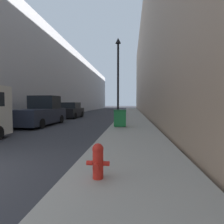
{
  "coord_description": "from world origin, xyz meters",
  "views": [
    {
      "loc": [
        4.6,
        -2.44,
        1.61
      ],
      "look_at": [
        2.16,
        19.42,
        0.49
      ],
      "focal_mm": 28.0,
      "sensor_mm": 36.0,
      "label": 1
    }
  ],
  "objects_px": {
    "pickup_truck": "(40,113)",
    "parked_sedan_near": "(71,111)",
    "fire_hydrant": "(98,160)",
    "trash_bin": "(120,118)",
    "lamppost": "(118,75)"
  },
  "relations": [
    {
      "from": "pickup_truck",
      "to": "parked_sedan_near",
      "type": "distance_m",
      "value": 6.51
    },
    {
      "from": "fire_hydrant",
      "to": "parked_sedan_near",
      "type": "height_order",
      "value": "parked_sedan_near"
    },
    {
      "from": "trash_bin",
      "to": "pickup_truck",
      "type": "distance_m",
      "value": 6.11
    },
    {
      "from": "fire_hydrant",
      "to": "parked_sedan_near",
      "type": "distance_m",
      "value": 16.52
    },
    {
      "from": "pickup_truck",
      "to": "fire_hydrant",
      "type": "bearing_deg",
      "value": -55.86
    },
    {
      "from": "fire_hydrant",
      "to": "pickup_truck",
      "type": "xyz_separation_m",
      "value": [
        -6.01,
        8.87,
        0.37
      ]
    },
    {
      "from": "trash_bin",
      "to": "parked_sedan_near",
      "type": "xyz_separation_m",
      "value": [
        -5.97,
        7.88,
        0.08
      ]
    },
    {
      "from": "fire_hydrant",
      "to": "lamppost",
      "type": "distance_m",
      "value": 10.33
    },
    {
      "from": "pickup_truck",
      "to": "parked_sedan_near",
      "type": "height_order",
      "value": "pickup_truck"
    },
    {
      "from": "lamppost",
      "to": "parked_sedan_near",
      "type": "relative_size",
      "value": 1.54
    },
    {
      "from": "lamppost",
      "to": "fire_hydrant",
      "type": "bearing_deg",
      "value": -87.87
    },
    {
      "from": "fire_hydrant",
      "to": "trash_bin",
      "type": "bearing_deg",
      "value": 90.44
    },
    {
      "from": "fire_hydrant",
      "to": "pickup_truck",
      "type": "relative_size",
      "value": 0.14
    },
    {
      "from": "fire_hydrant",
      "to": "pickup_truck",
      "type": "bearing_deg",
      "value": 124.14
    },
    {
      "from": "lamppost",
      "to": "pickup_truck",
      "type": "height_order",
      "value": "lamppost"
    }
  ]
}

